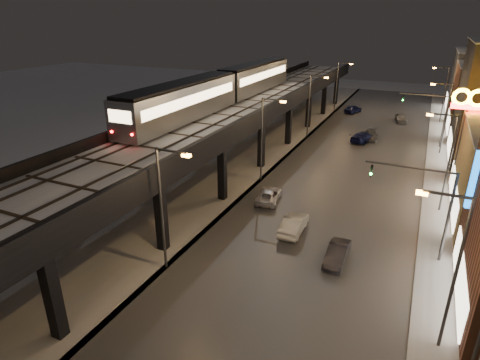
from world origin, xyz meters
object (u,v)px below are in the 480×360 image
at_px(subway_train, 225,87).
at_px(car_near_white, 294,225).
at_px(car_mid_dark, 363,137).
at_px(car_onc_silver, 337,254).
at_px(car_mid_silver, 269,196).
at_px(car_onc_red, 401,118).
at_px(car_far_white, 353,109).
at_px(car_onc_white, 371,135).

height_order(subway_train, car_near_white, subway_train).
bearing_deg(car_mid_dark, subway_train, 58.12).
distance_m(car_near_white, car_onc_silver, 5.03).
bearing_deg(car_mid_silver, car_mid_dark, -111.38).
relative_size(car_mid_dark, car_onc_red, 1.21).
distance_m(car_onc_silver, car_onc_red, 45.79).
height_order(subway_train, car_onc_red, subway_train).
relative_size(subway_train, car_mid_silver, 8.81).
height_order(car_far_white, car_onc_silver, car_far_white).
bearing_deg(subway_train, car_mid_dark, 38.25).
distance_m(car_near_white, car_mid_dark, 28.67).
bearing_deg(subway_train, car_onc_white, 40.46).
bearing_deg(car_mid_silver, car_far_white, -99.92).
relative_size(car_far_white, car_onc_white, 0.94).
xyz_separation_m(subway_train, car_far_white, (11.00, 30.24, -7.81)).
distance_m(car_mid_silver, car_onc_white, 26.32).
xyz_separation_m(car_near_white, car_mid_silver, (-4.01, 4.75, -0.12)).
bearing_deg(car_far_white, car_mid_dark, 123.22).
height_order(car_near_white, car_mid_silver, car_near_white).
bearing_deg(car_near_white, car_onc_red, -98.55).
bearing_deg(car_onc_white, subway_train, -148.27).
relative_size(subway_train, car_onc_silver, 9.97).
relative_size(car_mid_silver, car_onc_red, 1.07).
distance_m(subway_train, car_onc_silver, 27.88).
distance_m(car_mid_silver, car_onc_red, 39.27).
distance_m(subway_train, car_onc_red, 33.96).
bearing_deg(car_onc_white, car_mid_silver, -111.87).
xyz_separation_m(car_near_white, car_onc_silver, (4.17, -2.81, -0.09)).
bearing_deg(car_mid_dark, car_onc_silver, 115.41).
distance_m(subway_train, car_onc_white, 23.07).
relative_size(car_far_white, car_onc_red, 1.01).
distance_m(car_mid_silver, car_far_white, 41.80).
distance_m(subway_train, car_far_white, 33.11).
bearing_deg(car_onc_silver, car_onc_white, 93.53).
bearing_deg(car_mid_silver, subway_train, -56.95).
bearing_deg(car_onc_red, car_onc_silver, -103.17).
xyz_separation_m(car_onc_silver, car_onc_red, (0.83, 45.78, 0.06)).
xyz_separation_m(car_far_white, car_onc_white, (5.50, -16.17, -0.07)).
bearing_deg(car_onc_red, car_onc_white, -115.66).
bearing_deg(car_far_white, car_onc_silver, 117.51).
xyz_separation_m(car_mid_dark, car_onc_silver, (3.05, -31.46, -0.08)).
height_order(subway_train, car_mid_silver, subway_train).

